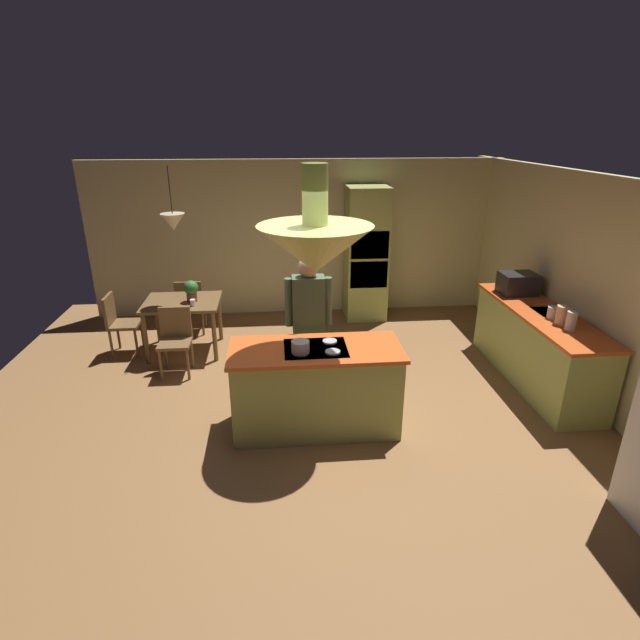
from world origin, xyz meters
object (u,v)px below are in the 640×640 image
object	(u,v)px
dining_table	(183,308)
chair_at_corner	(118,320)
microwave_on_counter	(518,284)
kitchen_island	(316,388)
cup_on_table	(193,303)
canister_sugar	(562,315)
canister_flour	(571,321)
canister_tea	(553,313)
oven_tower	(366,254)
person_at_island	(309,320)
chair_by_back_wall	(191,303)
cooking_pot_on_cooktop	(300,347)
potted_plant_on_table	(191,290)
chair_facing_island	(175,336)

from	to	relation	value
dining_table	chair_at_corner	bearing A→B (deg)	180.00
microwave_on_counter	dining_table	bearing A→B (deg)	172.43
kitchen_island	chair_at_corner	bearing A→B (deg)	141.03
cup_on_table	canister_sugar	distance (m)	4.61
dining_table	cup_on_table	world-z (taller)	cup_on_table
canister_flour	canister_tea	xyz separation A→B (m)	(0.00, 0.36, -0.04)
chair_at_corner	canister_flour	distance (m)	5.78
oven_tower	canister_flour	distance (m)	3.49
cup_on_table	canister_tea	world-z (taller)	canister_tea
dining_table	person_at_island	world-z (taller)	person_at_island
canister_flour	microwave_on_counter	xyz separation A→B (m)	(0.00, 1.28, 0.03)
cup_on_table	microwave_on_counter	distance (m)	4.38
canister_sugar	canister_tea	bearing A→B (deg)	90.00
chair_by_back_wall	canister_tea	distance (m)	5.06
chair_by_back_wall	cup_on_table	distance (m)	0.93
canister_sugar	cooking_pot_on_cooktop	bearing A→B (deg)	-170.00
potted_plant_on_table	chair_facing_island	bearing A→B (deg)	-103.50
kitchen_island	canister_sugar	world-z (taller)	canister_sugar
chair_facing_island	chair_by_back_wall	distance (m)	1.30
dining_table	canister_flour	bearing A→B (deg)	-22.50
person_at_island	cooking_pot_on_cooktop	size ratio (longest dim) A/B	9.52
chair_at_corner	canister_flour	world-z (taller)	canister_flour
chair_at_corner	potted_plant_on_table	distance (m)	1.13
chair_at_corner	cup_on_table	distance (m)	1.14
person_at_island	dining_table	bearing A→B (deg)	139.17
chair_by_back_wall	potted_plant_on_table	distance (m)	0.81
oven_tower	canister_tea	xyz separation A→B (m)	(1.74, -2.66, -0.08)
person_at_island	chair_facing_island	size ratio (longest dim) A/B	1.97
dining_table	cooking_pot_on_cooktop	xyz separation A→B (m)	(1.54, -2.23, 0.36)
oven_tower	cooking_pot_on_cooktop	distance (m)	3.60
dining_table	potted_plant_on_table	size ratio (longest dim) A/B	3.45
potted_plant_on_table	canister_tea	distance (m)	4.64
chair_facing_island	microwave_on_counter	size ratio (longest dim) A/B	1.89
person_at_island	chair_facing_island	distance (m)	1.92
person_at_island	chair_at_corner	xyz separation A→B (m)	(-2.57, 1.45, -0.48)
oven_tower	person_at_island	xyz separation A→B (m)	(-1.13, -2.59, -0.09)
oven_tower	microwave_on_counter	world-z (taller)	oven_tower
canister_tea	cup_on_table	bearing A→B (deg)	163.29
oven_tower	cup_on_table	distance (m)	2.96
chair_at_corner	canister_tea	size ratio (longest dim) A/B	6.21
dining_table	chair_at_corner	distance (m)	0.91
canister_sugar	chair_at_corner	bearing A→B (deg)	162.63
canister_sugar	canister_tea	world-z (taller)	canister_sugar
potted_plant_on_table	canister_tea	bearing A→B (deg)	-18.77
dining_table	cup_on_table	size ratio (longest dim) A/B	11.50
kitchen_island	chair_facing_island	xyz separation A→B (m)	(-1.70, 1.45, 0.03)
kitchen_island	microwave_on_counter	world-z (taller)	microwave_on_counter
cup_on_table	microwave_on_counter	bearing A→B (deg)	-5.11
kitchen_island	chair_at_corner	size ratio (longest dim) A/B	2.04
kitchen_island	cup_on_table	size ratio (longest dim) A/B	19.69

